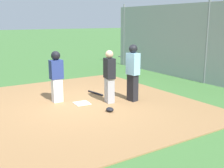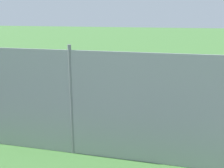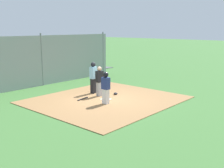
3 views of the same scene
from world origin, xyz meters
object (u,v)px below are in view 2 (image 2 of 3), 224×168
catcher_mask (91,97)px  runner (128,79)px  home_plate (114,98)px  catcher (103,86)px  umpire (94,87)px  baseball_bat (126,104)px

catcher_mask → runner: bearing=26.2°
home_plate → runner: (0.60, 0.54, 0.88)m
runner → catcher_mask: 2.08m
catcher → home_plate: bearing=-13.6°
home_plate → catcher: catcher is taller
home_plate → catcher_mask: 1.15m
catcher_mask → home_plate: bearing=15.2°
catcher → runner: (0.94, 1.32, 0.05)m
home_plate → umpire: bearing=-110.9°
baseball_bat → catcher_mask: catcher_mask is taller
runner → baseball_bat: 1.71m
home_plate → baseball_bat: 1.21m
umpire → baseball_bat: umpire is taller
home_plate → catcher_mask: catcher_mask is taller
umpire → catcher_mask: 1.57m
home_plate → runner: runner is taller
catcher → umpire: bearing=171.9°
home_plate → baseball_bat: baseball_bat is taller
catcher → catcher_mask: size_ratio=6.71×
home_plate → runner: bearing=42.1°
home_plate → catcher: size_ratio=0.27×
umpire → runner: bearing=-36.2°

